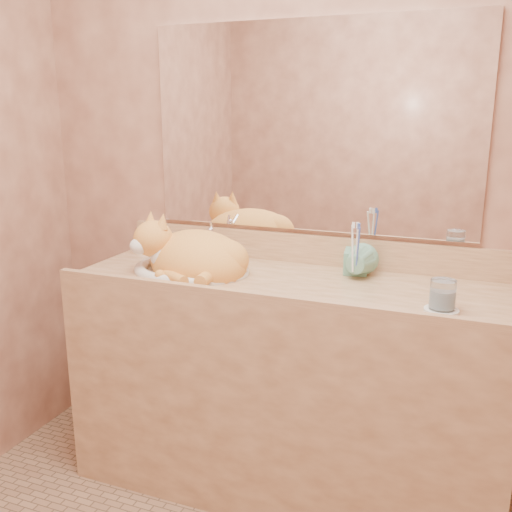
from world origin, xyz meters
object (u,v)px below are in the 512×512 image
at_px(vanity_counter, 285,386).
at_px(soap_dispenser, 356,251).
at_px(sink_basin, 191,254).
at_px(cat, 191,254).
at_px(water_glass, 443,295).
at_px(toothbrush_cup, 355,266).

height_order(vanity_counter, soap_dispenser, soap_dispenser).
bearing_deg(soap_dispenser, sink_basin, -173.74).
bearing_deg(sink_basin, cat, -62.46).
bearing_deg(water_glass, vanity_counter, 165.53).
height_order(vanity_counter, water_glass, water_glass).
height_order(vanity_counter, sink_basin, sink_basin).
distance_m(vanity_counter, water_glass, 0.75).
bearing_deg(cat, soap_dispenser, 37.21).
xyz_separation_m(vanity_counter, cat, (-0.38, -0.03, 0.50)).
bearing_deg(toothbrush_cup, water_glass, -35.05).
xyz_separation_m(vanity_counter, sink_basin, (-0.38, -0.02, 0.50)).
bearing_deg(cat, sink_basin, 136.38).
distance_m(sink_basin, soap_dispenser, 0.63).
bearing_deg(toothbrush_cup, soap_dispenser, 99.67).
height_order(vanity_counter, cat, cat).
bearing_deg(toothbrush_cup, vanity_counter, -160.53).
bearing_deg(vanity_counter, cat, -175.77).
xyz_separation_m(toothbrush_cup, water_glass, (0.32, -0.23, 0.00)).
height_order(vanity_counter, toothbrush_cup, toothbrush_cup).
distance_m(soap_dispenser, toothbrush_cup, 0.07).
xyz_separation_m(cat, toothbrush_cup, (0.61, 0.11, -0.02)).
relative_size(cat, water_glass, 4.63).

